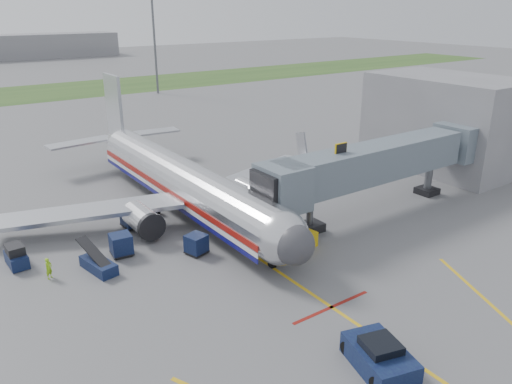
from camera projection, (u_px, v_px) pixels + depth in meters
ground at (290, 279)px, 33.19m from camera, size 400.00×400.00×0.00m
grass_strip at (14, 95)px, 102.12m from camera, size 300.00×25.00×0.01m
apron_markings at (374, 336)px, 27.52m from camera, size 21.52×50.00×0.01m
airliner at (182, 180)px, 43.95m from camera, size 32.10×35.67×10.25m
jet_bridge at (372, 164)px, 42.39m from camera, size 25.30×4.00×6.90m
terminal at (445, 122)px, 55.28m from camera, size 10.00×16.00×10.00m
light_mast_right at (154, 39)px, 100.35m from camera, size 2.00×0.44×20.40m
pushback_tug at (380, 357)px, 24.83m from camera, size 3.26×4.31×1.60m
baggage_tug at (16, 257)px, 34.71m from camera, size 1.29×2.31×1.58m
baggage_cart_a at (121, 245)px, 36.18m from camera, size 1.65×1.65×1.62m
baggage_cart_b at (133, 216)px, 40.81m from camera, size 1.77×1.77×1.80m
baggage_cart_c at (196, 244)px, 36.40m from camera, size 1.71×1.71×1.48m
belt_loader at (98, 264)px, 34.17m from camera, size 1.81×3.90×1.84m
ground_power_cart at (307, 240)px, 37.47m from camera, size 1.58×1.18×1.16m
ramp_worker at (49, 268)px, 33.08m from camera, size 0.65×0.61×1.48m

